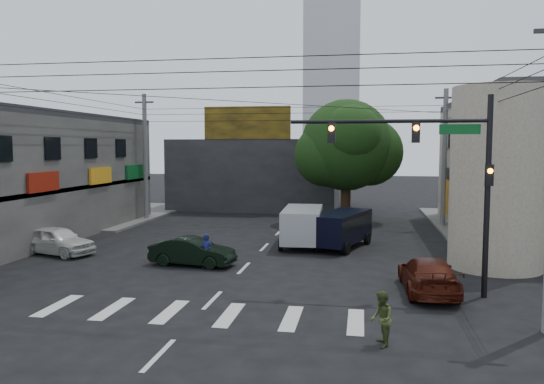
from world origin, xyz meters
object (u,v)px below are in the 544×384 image
(silver_minivan, at_px, (302,227))
(pedestrian_olive, at_px, (381,319))
(traffic_officer, at_px, (206,251))
(white_compact, at_px, (57,240))
(street_tree, at_px, (346,146))
(utility_pole_far_right, at_px, (444,159))
(utility_pole_far_left, at_px, (145,158))
(maroon_sedan, at_px, (428,275))
(navy_van, at_px, (341,230))
(dark_sedan, at_px, (193,252))
(traffic_gantry, at_px, (439,162))

(silver_minivan, distance_m, pedestrian_olive, 14.62)
(traffic_officer, bearing_deg, white_compact, 172.62)
(street_tree, height_order, utility_pole_far_right, utility_pole_far_right)
(utility_pole_far_left, height_order, traffic_officer, utility_pole_far_left)
(utility_pole_far_right, xyz_separation_m, silver_minivan, (-8.53, -8.23, -3.57))
(street_tree, xyz_separation_m, utility_pole_far_right, (6.50, -1.00, -0.87))
(pedestrian_olive, bearing_deg, silver_minivan, -172.64)
(street_tree, relative_size, white_compact, 1.95)
(maroon_sedan, bearing_deg, navy_van, -69.43)
(dark_sedan, bearing_deg, street_tree, -16.88)
(dark_sedan, bearing_deg, white_compact, 86.91)
(street_tree, distance_m, utility_pole_far_right, 6.63)
(street_tree, relative_size, traffic_officer, 5.63)
(utility_pole_far_right, distance_m, traffic_officer, 19.15)
(white_compact, bearing_deg, maroon_sedan, -85.37)
(utility_pole_far_right, relative_size, dark_sedan, 2.30)
(traffic_gantry, height_order, navy_van, traffic_gantry)
(utility_pole_far_right, xyz_separation_m, dark_sedan, (-12.92, -13.84, -3.96))
(utility_pole_far_right, bearing_deg, maroon_sedan, -99.88)
(utility_pole_far_left, xyz_separation_m, pedestrian_olive, (16.20, -22.37, -3.85))
(silver_minivan, bearing_deg, white_compact, 107.76)
(dark_sedan, bearing_deg, silver_minivan, -31.53)
(utility_pole_far_left, height_order, dark_sedan, utility_pole_far_left)
(street_tree, distance_m, dark_sedan, 16.87)
(dark_sedan, bearing_deg, pedestrian_olive, -129.92)
(traffic_officer, relative_size, pedestrian_olive, 1.03)
(navy_van, bearing_deg, white_compact, 125.27)
(utility_pole_far_left, distance_m, white_compact, 13.18)
(utility_pole_far_right, height_order, pedestrian_olive, utility_pole_far_right)
(street_tree, bearing_deg, traffic_officer, -110.12)
(street_tree, distance_m, silver_minivan, 10.45)
(street_tree, height_order, traffic_gantry, street_tree)
(street_tree, bearing_deg, utility_pole_far_right, -8.75)
(navy_van, distance_m, traffic_officer, 8.19)
(utility_pole_far_left, distance_m, silver_minivan, 15.36)
(maroon_sedan, height_order, silver_minivan, silver_minivan)
(maroon_sedan, xyz_separation_m, traffic_officer, (-9.21, 2.36, 0.11))
(utility_pole_far_left, height_order, white_compact, utility_pole_far_left)
(white_compact, relative_size, pedestrian_olive, 2.96)
(maroon_sedan, bearing_deg, utility_pole_far_left, -45.19)
(utility_pole_far_right, relative_size, pedestrian_olive, 6.11)
(street_tree, height_order, silver_minivan, street_tree)
(traffic_gantry, distance_m, traffic_officer, 10.62)
(white_compact, distance_m, traffic_officer, 8.46)
(street_tree, xyz_separation_m, white_compact, (-13.89, -13.57, -4.77))
(pedestrian_olive, bearing_deg, navy_van, 179.21)
(traffic_gantry, xyz_separation_m, dark_sedan, (-10.24, 3.17, -4.19))
(dark_sedan, relative_size, pedestrian_olive, 2.65)
(white_compact, height_order, maroon_sedan, white_compact)
(street_tree, xyz_separation_m, navy_van, (0.08, -9.45, -4.52))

